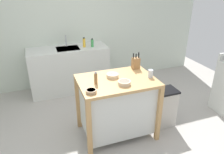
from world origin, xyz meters
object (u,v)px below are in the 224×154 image
object	(u,v)px
sink_faucet	(66,41)
kitchen_island	(117,104)
bowl_ceramic_wide	(124,83)
pepper_grinder	(96,78)
bowl_ceramic_small	(112,75)
trash_bin	(164,107)
bottle_spray_cleaner	(84,43)
drinking_cup	(150,74)
bottle_dish_soap	(92,43)
knife_block	(136,63)
bowl_stoneware_deep	(91,91)

from	to	relation	value
sink_faucet	kitchen_island	bearing A→B (deg)	-77.34
bowl_ceramic_wide	sink_faucet	distance (m)	2.03
pepper_grinder	sink_faucet	distance (m)	1.83
bowl_ceramic_small	trash_bin	bearing A→B (deg)	-10.66
bottle_spray_cleaner	kitchen_island	bearing A→B (deg)	-87.27
drinking_cup	bottle_dish_soap	bearing A→B (deg)	103.18
kitchen_island	bottle_spray_cleaner	world-z (taller)	bottle_spray_cleaner
drinking_cup	pepper_grinder	size ratio (longest dim) A/B	0.63
bowl_ceramic_small	sink_faucet	world-z (taller)	sink_faucet
drinking_cup	pepper_grinder	distance (m)	0.78
knife_block	kitchen_island	bearing A→B (deg)	-146.34
kitchen_island	bowl_ceramic_wide	bearing A→B (deg)	-79.00
bowl_ceramic_small	bottle_dish_soap	xyz separation A→B (m)	(0.11, 1.48, 0.06)
sink_faucet	bottle_spray_cleaner	world-z (taller)	sink_faucet
bowl_ceramic_wide	bottle_spray_cleaner	bearing A→B (deg)	93.56
sink_faucet	drinking_cup	bearing A→B (deg)	-65.19
bowl_ceramic_wide	bottle_spray_cleaner	size ratio (longest dim) A/B	0.85
knife_block	sink_faucet	size ratio (longest dim) A/B	1.14
bowl_stoneware_deep	sink_faucet	xyz separation A→B (m)	(0.03, 2.04, 0.09)
bowl_ceramic_small	bottle_dish_soap	world-z (taller)	bottle_dish_soap
bottle_spray_cleaner	trash_bin	bearing A→B (deg)	-63.05
bottle_dish_soap	bottle_spray_cleaner	size ratio (longest dim) A/B	0.86
drinking_cup	bottle_dish_soap	world-z (taller)	bottle_dish_soap
kitchen_island	bowl_ceramic_small	bearing A→B (deg)	109.24
drinking_cup	trash_bin	size ratio (longest dim) A/B	0.17
kitchen_island	bottle_dish_soap	bearing A→B (deg)	87.13
kitchen_island	sink_faucet	bearing A→B (deg)	102.66
trash_bin	bottle_spray_cleaner	distance (m)	2.00
bowl_ceramic_small	sink_faucet	distance (m)	1.75
bowl_ceramic_wide	sink_faucet	size ratio (longest dim) A/B	0.77
kitchen_island	bottle_dish_soap	world-z (taller)	bottle_dish_soap
sink_faucet	bowl_ceramic_small	bearing A→B (deg)	-77.71
trash_bin	bowl_stoneware_deep	bearing A→B (deg)	-171.41
kitchen_island	sink_faucet	size ratio (longest dim) A/B	4.84
kitchen_island	bottle_spray_cleaner	bearing A→B (deg)	92.73
bowl_ceramic_small	bowl_ceramic_wide	xyz separation A→B (m)	(0.07, -0.27, 0.00)
knife_block	bowl_ceramic_small	xyz separation A→B (m)	(-0.44, -0.18, -0.06)
bowl_stoneware_deep	bowl_ceramic_wide	distance (m)	0.47
knife_block	bottle_dish_soap	world-z (taller)	knife_block
bowl_stoneware_deep	bottle_dish_soap	size ratio (longest dim) A/B	0.78
bowl_ceramic_small	bottle_dish_soap	bearing A→B (deg)	85.73
knife_block	bottle_dish_soap	xyz separation A→B (m)	(-0.33, 1.30, -0.01)
knife_block	trash_bin	xyz separation A→B (m)	(0.36, -0.33, -0.68)
bowl_ceramic_small	bowl_ceramic_wide	bearing A→B (deg)	-76.12
bowl_ceramic_small	bowl_stoneware_deep	distance (m)	0.52
bowl_ceramic_wide	trash_bin	world-z (taller)	bowl_ceramic_wide
bowl_stoneware_deep	knife_block	bearing A→B (deg)	31.51
bottle_dish_soap	kitchen_island	bearing A→B (deg)	-92.87
kitchen_island	knife_block	xyz separation A→B (m)	(0.41, 0.27, 0.49)
drinking_cup	sink_faucet	size ratio (longest dim) A/B	0.50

